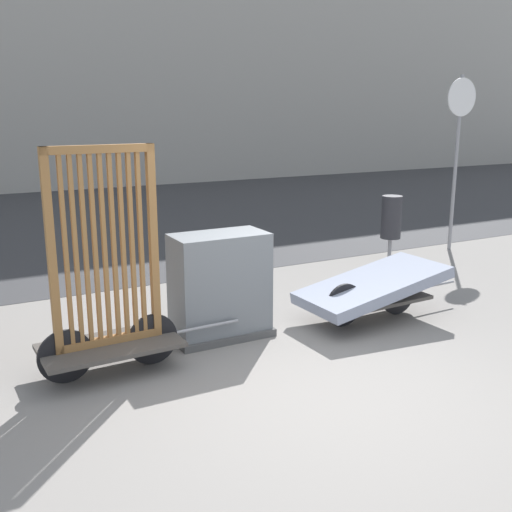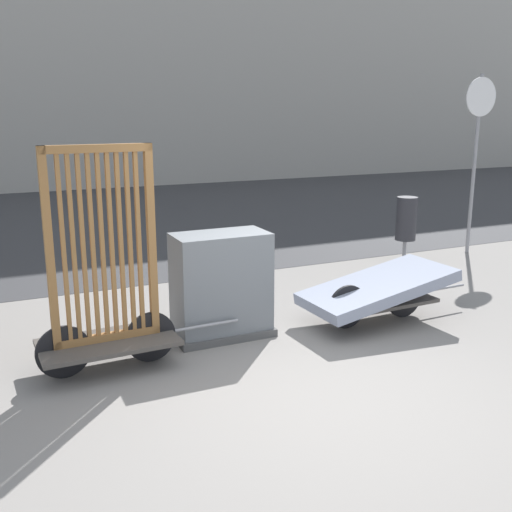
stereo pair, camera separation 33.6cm
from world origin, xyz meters
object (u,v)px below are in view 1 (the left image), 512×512
Objects in this scene: trash_bin at (391,218)px; utility_cabinet at (220,290)px; sign_post at (458,137)px; bike_cart_with_mattress at (373,288)px; bike_cart_with_bedframe at (108,297)px.

utility_cabinet is at bearing -154.66° from trash_bin.
sign_post is at bearing 19.34° from utility_cabinet.
bike_cart_with_mattress is 2.13× the size of trash_bin.
bike_cart_with_mattress is at bearing -134.18° from trash_bin.
trash_bin is (5.15, 2.20, -0.06)m from bike_cart_with_bedframe.
bike_cart_with_mattress is 1.95× the size of utility_cabinet.
trash_bin is (2.13, 2.20, 0.29)m from bike_cart_with_mattress.
bike_cart_with_bedframe is 1.85× the size of utility_cabinet.
sign_post reaches higher than utility_cabinet.
utility_cabinet reaches higher than bike_cart_with_mattress.
sign_post is (3.47, 2.19, 1.53)m from bike_cart_with_mattress.
bike_cart_with_mattress is at bearing -2.02° from bike_cart_with_bedframe.
utility_cabinet is 0.38× the size of sign_post.
utility_cabinet is at bearing -160.66° from sign_post.
bike_cart_with_bedframe reaches higher than bike_cart_with_mattress.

